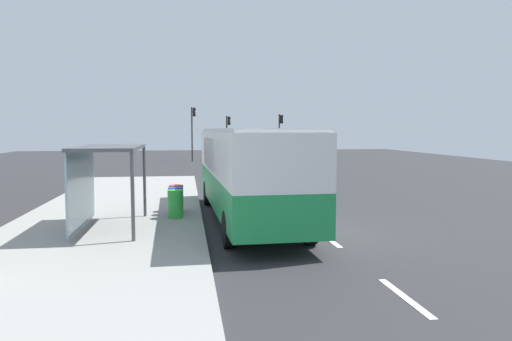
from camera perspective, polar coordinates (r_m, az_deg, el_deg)
ground_plane at (r=28.92m, az=-0.56°, el=-1.50°), size 56.00×92.00×0.04m
sidewalk_platform at (r=16.97m, az=-16.87°, el=-5.85°), size 6.20×30.00×0.18m
lane_stripe_seg_0 at (r=9.94m, az=17.03°, el=-14.00°), size 0.16×2.20×0.01m
lane_stripe_seg_1 at (r=14.45m, az=8.48°, el=-7.90°), size 0.16×2.20×0.01m
lane_stripe_seg_2 at (r=19.20m, az=4.18°, el=-4.68°), size 0.16×2.20×0.01m
lane_stripe_seg_3 at (r=24.05m, az=1.62°, el=-2.73°), size 0.16×2.20×0.01m
lane_stripe_seg_4 at (r=28.96m, az=-0.07°, el=-1.44°), size 0.16×2.20×0.01m
lane_stripe_seg_5 at (r=33.89m, az=-1.27°, el=-0.52°), size 0.16×2.20×0.01m
lane_stripe_seg_6 at (r=38.84m, az=-2.16°, el=0.16°), size 0.16×2.20×0.01m
lane_stripe_seg_7 at (r=43.80m, az=-2.85°, el=0.69°), size 0.16×2.20×0.01m
bus at (r=16.80m, az=-0.95°, el=0.28°), size 2.83×11.08×3.21m
white_van at (r=39.97m, az=0.47°, el=2.22°), size 2.17×5.26×2.30m
sedan_near at (r=50.18m, az=-1.19°, el=2.13°), size 1.90×4.43×1.52m
sedan_far at (r=56.49m, az=-1.98°, el=2.43°), size 2.02×4.48×1.52m
recycling_bin_green at (r=16.81m, az=-9.41°, el=-3.86°), size 0.52×0.52×0.95m
recycling_bin_blue at (r=17.50m, az=-9.36°, el=-3.51°), size 0.52×0.52×0.95m
recycling_bin_red at (r=18.19m, az=-9.32°, el=-3.19°), size 0.52×0.52×0.95m
traffic_light_near_side at (r=48.63m, az=2.86°, el=4.78°), size 0.49×0.28×4.66m
traffic_light_far_side at (r=48.53m, az=-7.39°, el=5.24°), size 0.49×0.28×5.35m
traffic_light_median at (r=49.51m, az=-3.32°, el=4.67°), size 0.49×0.28×4.52m
bus_shelter at (r=15.40m, az=-17.85°, el=0.58°), size 1.80×4.00×2.50m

